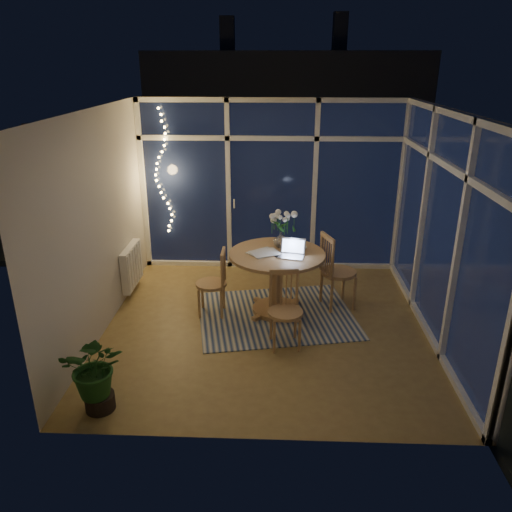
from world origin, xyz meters
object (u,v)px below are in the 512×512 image
Objects in this scene: chair_front at (285,311)px; potted_plant at (96,375)px; chair_right at (339,270)px; chair_left at (211,282)px; flower_vase at (281,239)px; dining_table at (277,283)px; laptop at (291,248)px.

potted_plant is at bearing -153.47° from chair_front.
chair_front is 1.20× the size of potted_plant.
chair_right is at bearing 47.68° from chair_front.
potted_plant is (-0.82, -1.95, -0.07)m from chair_left.
flower_vase is 2.89m from potted_plant.
dining_table is 0.84m from chair_front.
chair_right is 1.37× the size of potted_plant.
dining_table is 5.79× the size of flower_vase.
dining_table is 1.17× the size of chair_right.
flower_vase is (-0.13, 0.36, -0.01)m from laptop.
flower_vase reaches higher than potted_plant.
chair_left is at bearing 67.10° from potted_plant.
flower_vase is (0.88, 0.32, 0.49)m from chair_left.
dining_table is at bearing -100.93° from flower_vase.
chair_left is 1.18× the size of potted_plant.
chair_left is at bearing -169.45° from laptop.
laptop is (1.01, -0.04, 0.49)m from chair_left.
laptop reaches higher than potted_plant.
dining_table is 1.60× the size of potted_plant.
chair_front is 4.34× the size of flower_vase.
flower_vase reaches higher than dining_table.
potted_plant is (-1.66, -2.04, -0.03)m from dining_table.
chair_left is 0.86× the size of chair_right.
chair_front is at bearing 34.27° from potted_plant.
chair_left is at bearing 133.77° from chair_front.
chair_right is at bearing 42.08° from potted_plant.
chair_right is 1.26m from chair_front.
laptop is at bearing 87.80° from chair_left.
chair_left is 1.20m from chair_front.
dining_table is 0.57m from laptop.
laptop reaches higher than chair_left.
chair_front reaches higher than dining_table.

